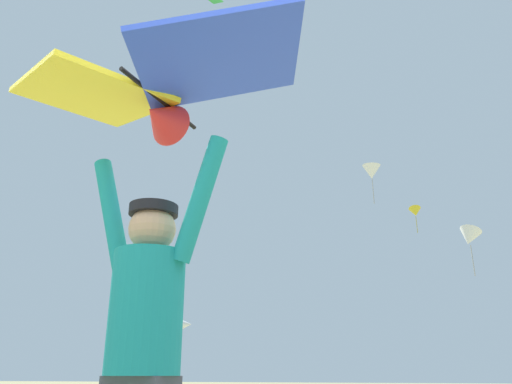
{
  "coord_description": "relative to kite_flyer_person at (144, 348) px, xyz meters",
  "views": [
    {
      "loc": [
        1.22,
        -1.93,
        0.82
      ],
      "look_at": [
        -0.04,
        1.69,
        2.22
      ],
      "focal_mm": 35.37,
      "sensor_mm": 36.0,
      "label": 1
    }
  ],
  "objects": [
    {
      "name": "distant_kite_yellow_high_right",
      "position": [
        0.81,
        29.92,
        9.59
      ],
      "size": [
        0.99,
        1.1,
        1.78
      ],
      "color": "yellow"
    },
    {
      "name": "kite_flyer_person",
      "position": [
        0.0,
        0.0,
        0.0
      ],
      "size": [
        0.81,
        0.37,
        1.92
      ],
      "color": "#424751",
      "rests_on": "ground"
    },
    {
      "name": "distant_kite_white_low_right",
      "position": [
        -0.64,
        18.63,
        8.15
      ],
      "size": [
        1.09,
        1.1,
        1.79
      ],
      "color": "white"
    },
    {
      "name": "marker_flag",
      "position": [
        -2.91,
        6.03,
        0.6
      ],
      "size": [
        0.3,
        0.24,
        1.77
      ],
      "color": "silver",
      "rests_on": "ground"
    },
    {
      "name": "held_stunt_kite",
      "position": [
        -0.01,
        -0.07,
        1.31
      ],
      "size": [
        1.8,
        1.02,
        0.4
      ],
      "color": "black"
    },
    {
      "name": "distant_kite_white_low_left",
      "position": [
        2.92,
        19.41,
        5.13
      ],
      "size": [
        1.32,
        1.32,
        2.1
      ],
      "color": "white"
    }
  ]
}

